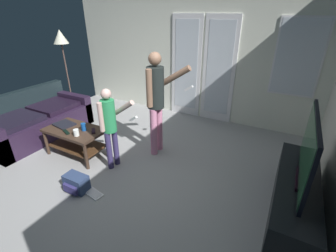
# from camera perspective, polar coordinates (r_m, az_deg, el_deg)

# --- Properties ---
(ground_plane) EXTENTS (5.48, 4.96, 0.02)m
(ground_plane) POSITION_cam_1_polar(r_m,az_deg,el_deg) (3.71, -12.05, -9.89)
(ground_plane) COLOR #979798
(wall_back_with_doors) EXTENTS (5.48, 0.09, 2.91)m
(wall_back_with_doors) POSITION_cam_1_polar(r_m,az_deg,el_deg) (5.12, 5.45, 17.80)
(wall_back_with_doors) COLOR white
(wall_back_with_doors) RESTS_ON ground_plane
(leather_couch) EXTENTS (0.96, 1.85, 0.80)m
(leather_couch) POSITION_cam_1_polar(r_m,az_deg,el_deg) (5.04, -29.36, 1.03)
(leather_couch) COLOR #291B32
(leather_couch) RESTS_ON ground_plane
(coffee_table) EXTENTS (0.95, 0.55, 0.45)m
(coffee_table) POSITION_cam_1_polar(r_m,az_deg,el_deg) (4.05, -21.33, -2.27)
(coffee_table) COLOR #402E22
(coffee_table) RESTS_ON ground_plane
(tv_stand) EXTENTS (0.43, 1.65, 0.48)m
(tv_stand) POSITION_cam_1_polar(r_m,az_deg,el_deg) (3.11, 28.14, -15.06)
(tv_stand) COLOR black
(tv_stand) RESTS_ON ground_plane
(flat_screen_tv) EXTENTS (0.08, 1.23, 0.73)m
(flat_screen_tv) POSITION_cam_1_polar(r_m,az_deg,el_deg) (2.78, 30.73, -5.22)
(flat_screen_tv) COLOR black
(flat_screen_tv) RESTS_ON tv_stand
(person_adult) EXTENTS (0.66, 0.44, 1.62)m
(person_adult) POSITION_cam_1_polar(r_m,az_deg,el_deg) (3.59, -2.79, 7.21)
(person_adult) COLOR pink
(person_adult) RESTS_ON ground_plane
(person_child) EXTENTS (0.52, 0.33, 1.21)m
(person_child) POSITION_cam_1_polar(r_m,az_deg,el_deg) (3.39, -13.85, 0.83)
(person_child) COLOR #39305F
(person_child) RESTS_ON ground_plane
(floor_lamp) EXTENTS (0.30, 0.30, 1.79)m
(floor_lamp) POSITION_cam_1_polar(r_m,az_deg,el_deg) (5.67, -24.35, 17.82)
(floor_lamp) COLOR #30272D
(floor_lamp) RESTS_ON ground_plane
(backpack) EXTENTS (0.32, 0.22, 0.22)m
(backpack) POSITION_cam_1_polar(r_m,az_deg,el_deg) (3.38, -21.30, -12.73)
(backpack) COLOR navy
(backpack) RESTS_ON ground_plane
(loose_keyboard) EXTENTS (0.46, 0.21, 0.02)m
(loose_keyboard) POSITION_cam_1_polar(r_m,az_deg,el_deg) (3.37, -18.41, -14.58)
(loose_keyboard) COLOR white
(loose_keyboard) RESTS_ON ground_plane
(laptop_closed) EXTENTS (0.35, 0.30, 0.03)m
(laptop_closed) POSITION_cam_1_polar(r_m,az_deg,el_deg) (4.20, -23.77, 0.37)
(laptop_closed) COLOR #20202A
(laptop_closed) RESTS_ON coffee_table
(cup_near_edge) EXTENTS (0.07, 0.07, 0.12)m
(cup_near_edge) POSITION_cam_1_polar(r_m,az_deg,el_deg) (3.88, -19.71, -0.21)
(cup_near_edge) COLOR #144B9D
(cup_near_edge) RESTS_ON coffee_table
(cup_by_laptop) EXTENTS (0.08, 0.08, 0.10)m
(cup_by_laptop) POSITION_cam_1_polar(r_m,az_deg,el_deg) (3.76, -21.29, -1.49)
(cup_by_laptop) COLOR white
(cup_by_laptop) RESTS_ON coffee_table
(tv_remote_black) EXTENTS (0.18, 0.11, 0.02)m
(tv_remote_black) POSITION_cam_1_polar(r_m,az_deg,el_deg) (3.92, -23.37, -1.35)
(tv_remote_black) COLOR black
(tv_remote_black) RESTS_ON coffee_table
(dvd_remote_slim) EXTENTS (0.16, 0.16, 0.02)m
(dvd_remote_slim) POSITION_cam_1_polar(r_m,az_deg,el_deg) (3.81, -17.55, -1.14)
(dvd_remote_slim) COLOR black
(dvd_remote_slim) RESTS_ON coffee_table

